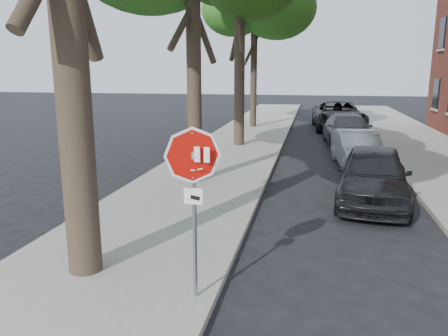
# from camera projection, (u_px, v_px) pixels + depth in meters

# --- Properties ---
(ground) EXTENTS (120.00, 120.00, 0.00)m
(ground) POSITION_uv_depth(u_px,v_px,m) (241.00, 308.00, 6.57)
(ground) COLOR black
(ground) RESTS_ON ground
(sidewalk_left) EXTENTS (4.00, 55.00, 0.12)m
(sidewalk_left) POSITION_uv_depth(u_px,v_px,m) (229.00, 153.00, 18.52)
(sidewalk_left) COLOR gray
(sidewalk_left) RESTS_ON ground
(sidewalk_right) EXTENTS (4.00, 55.00, 0.12)m
(sidewalk_right) POSITION_uv_depth(u_px,v_px,m) (444.00, 162.00, 16.86)
(sidewalk_right) COLOR gray
(sidewalk_right) RESTS_ON ground
(curb_left) EXTENTS (0.12, 55.00, 0.13)m
(curb_left) POSITION_uv_depth(u_px,v_px,m) (277.00, 155.00, 18.12)
(curb_left) COLOR #9E9384
(curb_left) RESTS_ON ground
(curb_right) EXTENTS (0.12, 55.00, 0.13)m
(curb_right) POSITION_uv_depth(u_px,v_px,m) (388.00, 159.00, 17.26)
(curb_right) COLOR #9E9384
(curb_right) RESTS_ON ground
(stop_sign) EXTENTS (0.76, 0.34, 2.61)m
(stop_sign) POSITION_uv_depth(u_px,v_px,m) (193.00, 181.00, 6.26)
(stop_sign) COLOR gray
(stop_sign) RESTS_ON sidewalk_left
(tree_far) EXTENTS (5.29, 4.91, 9.33)m
(tree_far) POSITION_uv_depth(u_px,v_px,m) (255.00, 6.00, 25.72)
(tree_far) COLOR black
(tree_far) RESTS_ON sidewalk_left
(car_a) EXTENTS (2.31, 4.67, 1.53)m
(car_a) POSITION_uv_depth(u_px,v_px,m) (373.00, 175.00, 11.68)
(car_a) COLOR black
(car_a) RESTS_ON ground
(car_b) EXTENTS (1.80, 4.16, 1.33)m
(car_b) POSITION_uv_depth(u_px,v_px,m) (357.00, 149.00, 16.07)
(car_b) COLOR #9EA2A6
(car_b) RESTS_ON ground
(car_c) EXTENTS (2.47, 5.20, 1.47)m
(car_c) POSITION_uv_depth(u_px,v_px,m) (348.00, 130.00, 20.69)
(car_c) COLOR #4F4D53
(car_c) RESTS_ON ground
(car_d) EXTENTS (3.21, 6.33, 1.71)m
(car_d) POSITION_uv_depth(u_px,v_px,m) (338.00, 115.00, 26.35)
(car_d) COLOR black
(car_d) RESTS_ON ground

